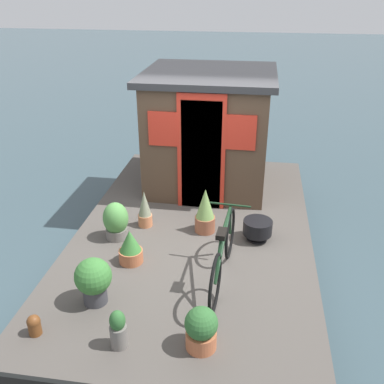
{
  "coord_description": "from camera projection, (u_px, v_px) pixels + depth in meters",
  "views": [
    {
      "loc": [
        -5.34,
        -0.79,
        3.74
      ],
      "look_at": [
        -0.2,
        0.0,
        1.18
      ],
      "focal_mm": 40.98,
      "sensor_mm": 36.0,
      "label": 1
    }
  ],
  "objects": [
    {
      "name": "ground_plane",
      "position": [
        194.0,
        258.0,
        6.5
      ],
      "size": [
        60.0,
        60.0,
        0.0
      ],
      "primitive_type": "plane",
      "color": "#384C54"
    },
    {
      "name": "houseboat_deck",
      "position": [
        194.0,
        244.0,
        6.39
      ],
      "size": [
        5.53,
        3.29,
        0.48
      ],
      "color": "#4C4742",
      "rests_on": "ground_plane"
    },
    {
      "name": "houseboat_cabin",
      "position": [
        209.0,
        129.0,
        7.32
      ],
      "size": [
        2.06,
        2.11,
        1.92
      ],
      "color": "#4C3828",
      "rests_on": "houseboat_deck"
    },
    {
      "name": "bicycle",
      "position": [
        223.0,
        253.0,
        5.09
      ],
      "size": [
        1.71,
        0.5,
        0.8
      ],
      "color": "black",
      "rests_on": "houseboat_deck"
    },
    {
      "name": "potted_plant_lavender",
      "position": [
        130.0,
        247.0,
        5.49
      ],
      "size": [
        0.3,
        0.3,
        0.46
      ],
      "color": "#B2603D",
      "rests_on": "houseboat_deck"
    },
    {
      "name": "potted_plant_rosemary",
      "position": [
        201.0,
        329.0,
        4.2
      ],
      "size": [
        0.33,
        0.33,
        0.46
      ],
      "color": "#B2603D",
      "rests_on": "houseboat_deck"
    },
    {
      "name": "potted_plant_sage",
      "position": [
        205.0,
        211.0,
        6.12
      ],
      "size": [
        0.29,
        0.29,
        0.66
      ],
      "color": "#935138",
      "rests_on": "houseboat_deck"
    },
    {
      "name": "potted_plant_ivy",
      "position": [
        145.0,
        210.0,
        6.28
      ],
      "size": [
        0.21,
        0.21,
        0.55
      ],
      "color": "#C6754C",
      "rests_on": "houseboat_deck"
    },
    {
      "name": "potted_plant_succulent",
      "position": [
        116.0,
        221.0,
        5.98
      ],
      "size": [
        0.35,
        0.35,
        0.54
      ],
      "color": "slate",
      "rests_on": "houseboat_deck"
    },
    {
      "name": "potted_plant_basil",
      "position": [
        93.0,
        279.0,
        4.76
      ],
      "size": [
        0.41,
        0.41,
        0.55
      ],
      "color": "#38383D",
      "rests_on": "houseboat_deck"
    },
    {
      "name": "potted_plant_thyme",
      "position": [
        118.0,
        329.0,
        4.22
      ],
      "size": [
        0.17,
        0.17,
        0.43
      ],
      "color": "slate",
      "rests_on": "houseboat_deck"
    },
    {
      "name": "charcoal_grill",
      "position": [
        258.0,
        228.0,
        5.98
      ],
      "size": [
        0.4,
        0.4,
        0.29
      ],
      "color": "black",
      "rests_on": "houseboat_deck"
    },
    {
      "name": "mooring_bollard",
      "position": [
        34.0,
        325.0,
        4.4
      ],
      "size": [
        0.14,
        0.14,
        0.23
      ],
      "color": "brown",
      "rests_on": "houseboat_deck"
    }
  ]
}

